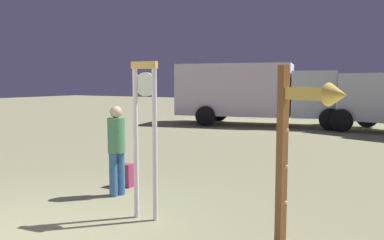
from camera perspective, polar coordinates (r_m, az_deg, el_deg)
name	(u,v)px	position (r m, az deg, el deg)	size (l,w,h in m)	color
standing_clock	(145,127)	(5.67, -6.75, -0.98)	(0.40, 0.13, 2.26)	white
arrow_sign	(302,130)	(4.63, 15.56, -1.36)	(0.90, 0.59, 2.17)	brown
person_near_clock	(117,146)	(6.99, -10.80, -3.67)	(0.30, 0.30, 1.57)	#36689E
backpack	(126,175)	(7.68, -9.53, -7.85)	(0.30, 0.22, 0.44)	#B3385B
box_truck_far	(252,91)	(18.52, 8.64, 4.14)	(7.62, 3.96, 2.80)	white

